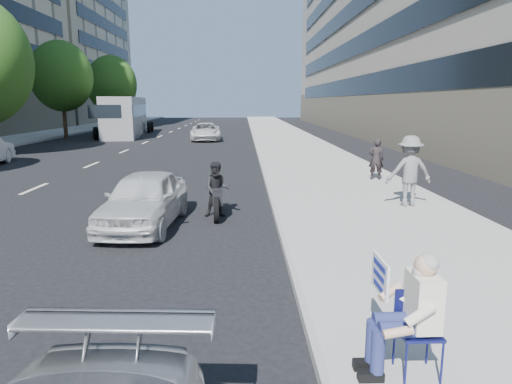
{
  "coord_description": "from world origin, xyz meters",
  "views": [
    {
      "loc": [
        0.63,
        -7.47,
        2.91
      ],
      "look_at": [
        0.89,
        1.83,
        1.07
      ],
      "focal_mm": 32.0,
      "sensor_mm": 36.0,
      "label": 1
    }
  ],
  "objects_px": {
    "white_sedan_near": "(144,199)",
    "motorcycle": "(217,192)",
    "jogger": "(409,171)",
    "pedestrian_woman": "(376,159)",
    "white_sedan_far": "(206,132)",
    "seated_protester": "(408,308)",
    "bus": "(126,117)"
  },
  "relations": [
    {
      "from": "white_sedan_near",
      "to": "motorcycle",
      "type": "relative_size",
      "value": 1.88
    },
    {
      "from": "jogger",
      "to": "pedestrian_woman",
      "type": "xyz_separation_m",
      "value": [
        0.33,
        4.21,
        -0.2
      ]
    },
    {
      "from": "white_sedan_far",
      "to": "motorcycle",
      "type": "height_order",
      "value": "motorcycle"
    },
    {
      "from": "pedestrian_woman",
      "to": "white_sedan_near",
      "type": "xyz_separation_m",
      "value": [
        -7.12,
        -5.55,
        -0.24
      ]
    },
    {
      "from": "seated_protester",
      "to": "jogger",
      "type": "xyz_separation_m",
      "value": [
        2.78,
        7.71,
        0.22
      ]
    },
    {
      "from": "motorcycle",
      "to": "jogger",
      "type": "bearing_deg",
      "value": 2.31
    },
    {
      "from": "jogger",
      "to": "white_sedan_far",
      "type": "height_order",
      "value": "jogger"
    },
    {
      "from": "white_sedan_near",
      "to": "bus",
      "type": "relative_size",
      "value": 0.31
    },
    {
      "from": "jogger",
      "to": "pedestrian_woman",
      "type": "distance_m",
      "value": 4.23
    },
    {
      "from": "seated_protester",
      "to": "white_sedan_far",
      "type": "distance_m",
      "value": 31.27
    },
    {
      "from": "seated_protester",
      "to": "white_sedan_far",
      "type": "bearing_deg",
      "value": 98.3
    },
    {
      "from": "jogger",
      "to": "white_sedan_near",
      "type": "height_order",
      "value": "jogger"
    },
    {
      "from": "jogger",
      "to": "motorcycle",
      "type": "bearing_deg",
      "value": 3.15
    },
    {
      "from": "bus",
      "to": "white_sedan_far",
      "type": "bearing_deg",
      "value": -42.92
    },
    {
      "from": "white_sedan_far",
      "to": "jogger",
      "type": "bearing_deg",
      "value": -76.28
    },
    {
      "from": "motorcycle",
      "to": "white_sedan_far",
      "type": "bearing_deg",
      "value": 92.4
    },
    {
      "from": "jogger",
      "to": "pedestrian_woman",
      "type": "bearing_deg",
      "value": -96.58
    },
    {
      "from": "white_sedan_far",
      "to": "seated_protester",
      "type": "bearing_deg",
      "value": -85.4
    },
    {
      "from": "seated_protester",
      "to": "jogger",
      "type": "distance_m",
      "value": 8.2
    },
    {
      "from": "seated_protester",
      "to": "white_sedan_far",
      "type": "relative_size",
      "value": 0.27
    },
    {
      "from": "jogger",
      "to": "white_sedan_far",
      "type": "relative_size",
      "value": 0.39
    },
    {
      "from": "seated_protester",
      "to": "motorcycle",
      "type": "height_order",
      "value": "seated_protester"
    },
    {
      "from": "white_sedan_near",
      "to": "white_sedan_far",
      "type": "height_order",
      "value": "white_sedan_far"
    },
    {
      "from": "seated_protester",
      "to": "white_sedan_far",
      "type": "height_order",
      "value": "seated_protester"
    },
    {
      "from": "pedestrian_woman",
      "to": "white_sedan_near",
      "type": "height_order",
      "value": "pedestrian_woman"
    },
    {
      "from": "pedestrian_woman",
      "to": "motorcycle",
      "type": "relative_size",
      "value": 0.73
    },
    {
      "from": "seated_protester",
      "to": "jogger",
      "type": "height_order",
      "value": "jogger"
    },
    {
      "from": "jogger",
      "to": "bus",
      "type": "bearing_deg",
      "value": -64.86
    },
    {
      "from": "pedestrian_woman",
      "to": "bus",
      "type": "relative_size",
      "value": 0.12
    },
    {
      "from": "seated_protester",
      "to": "bus",
      "type": "distance_m",
      "value": 38.2
    },
    {
      "from": "bus",
      "to": "motorcycle",
      "type": "bearing_deg",
      "value": -78.72
    },
    {
      "from": "white_sedan_far",
      "to": "motorcycle",
      "type": "relative_size",
      "value": 2.34
    }
  ]
}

